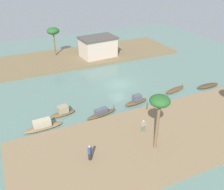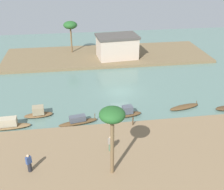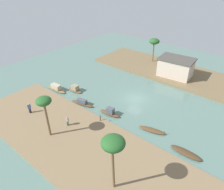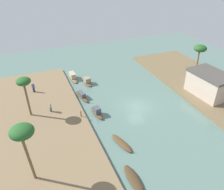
{
  "view_description": "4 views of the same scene",
  "coord_description": "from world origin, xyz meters",
  "px_view_note": "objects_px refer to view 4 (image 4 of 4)",
  "views": [
    {
      "loc": [
        -16.14,
        -32.66,
        17.89
      ],
      "look_at": [
        -3.06,
        -4.22,
        0.77
      ],
      "focal_mm": 39.91,
      "sensor_mm": 36.0,
      "label": 1
    },
    {
      "loc": [
        -6.12,
        -33.78,
        16.9
      ],
      "look_at": [
        -1.46,
        -2.03,
        0.55
      ],
      "focal_mm": 44.67,
      "sensor_mm": 36.0,
      "label": 2
    },
    {
      "loc": [
        17.4,
        -27.68,
        20.6
      ],
      "look_at": [
        -3.0,
        -3.03,
        1.07
      ],
      "focal_mm": 33.74,
      "sensor_mm": 36.0,
      "label": 3
    },
    {
      "loc": [
        26.67,
        -15.14,
        20.69
      ],
      "look_at": [
        -3.76,
        -2.82,
        0.75
      ],
      "focal_mm": 36.58,
      "sensor_mm": 36.0,
      "label": 4
    }
  ],
  "objects_px": {
    "sampan_midstream": "(73,77)",
    "palm_tree_left_near": "(24,83)",
    "sampan_open_hull": "(97,112)",
    "sampan_foreground": "(122,143)",
    "palm_tree_left_far": "(22,134)",
    "sampan_downstream_large": "(87,81)",
    "mooring_post": "(81,114)",
    "person_by_mooring": "(33,88)",
    "sampan_upstream_small": "(134,179)",
    "person_on_near_bank": "(50,108)",
    "palm_tree_right_tall": "(200,49)",
    "riverside_building": "(209,84)",
    "sampan_with_tall_canopy": "(82,96)"
  },
  "relations": [
    {
      "from": "sampan_midstream",
      "to": "palm_tree_right_tall",
      "type": "height_order",
      "value": "palm_tree_right_tall"
    },
    {
      "from": "person_on_near_bank",
      "to": "palm_tree_left_near",
      "type": "distance_m",
      "value": 5.51
    },
    {
      "from": "palm_tree_right_tall",
      "to": "person_on_near_bank",
      "type": "bearing_deg",
      "value": -84.23
    },
    {
      "from": "riverside_building",
      "to": "person_by_mooring",
      "type": "bearing_deg",
      "value": -118.73
    },
    {
      "from": "mooring_post",
      "to": "palm_tree_left_near",
      "type": "distance_m",
      "value": 9.02
    },
    {
      "from": "person_on_near_bank",
      "to": "riverside_building",
      "type": "bearing_deg",
      "value": 69.68
    },
    {
      "from": "palm_tree_left_near",
      "to": "mooring_post",
      "type": "bearing_deg",
      "value": 64.7
    },
    {
      "from": "sampan_downstream_large",
      "to": "sampan_midstream",
      "type": "distance_m",
      "value": 3.66
    },
    {
      "from": "sampan_upstream_small",
      "to": "person_on_near_bank",
      "type": "distance_m",
      "value": 16.92
    },
    {
      "from": "palm_tree_left_near",
      "to": "palm_tree_right_tall",
      "type": "xyz_separation_m",
      "value": [
        -2.74,
        32.7,
        -0.42
      ]
    },
    {
      "from": "palm_tree_left_near",
      "to": "sampan_midstream",
      "type": "bearing_deg",
      "value": 138.74
    },
    {
      "from": "mooring_post",
      "to": "palm_tree_left_far",
      "type": "distance_m",
      "value": 12.96
    },
    {
      "from": "sampan_with_tall_canopy",
      "to": "person_by_mooring",
      "type": "relative_size",
      "value": 2.59
    },
    {
      "from": "person_on_near_bank",
      "to": "sampan_with_tall_canopy",
      "type": "bearing_deg",
      "value": 106.9
    },
    {
      "from": "palm_tree_left_far",
      "to": "riverside_building",
      "type": "distance_m",
      "value": 30.54
    },
    {
      "from": "person_by_mooring",
      "to": "palm_tree_right_tall",
      "type": "distance_m",
      "value": 32.07
    },
    {
      "from": "person_on_near_bank",
      "to": "mooring_post",
      "type": "relative_size",
      "value": 1.63
    },
    {
      "from": "sampan_open_hull",
      "to": "sampan_downstream_large",
      "type": "distance_m",
      "value": 10.19
    },
    {
      "from": "sampan_foreground",
      "to": "mooring_post",
      "type": "relative_size",
      "value": 4.34
    },
    {
      "from": "mooring_post",
      "to": "person_by_mooring",
      "type": "bearing_deg",
      "value": -150.58
    },
    {
      "from": "sampan_upstream_small",
      "to": "palm_tree_right_tall",
      "type": "bearing_deg",
      "value": 128.36
    },
    {
      "from": "mooring_post",
      "to": "sampan_open_hull",
      "type": "bearing_deg",
      "value": 94.15
    },
    {
      "from": "sampan_upstream_small",
      "to": "person_by_mooring",
      "type": "distance_m",
      "value": 24.2
    },
    {
      "from": "sampan_downstream_large",
      "to": "mooring_post",
      "type": "distance_m",
      "value": 11.03
    },
    {
      "from": "sampan_foreground",
      "to": "person_on_near_bank",
      "type": "relative_size",
      "value": 2.67
    },
    {
      "from": "sampan_with_tall_canopy",
      "to": "sampan_open_hull",
      "type": "bearing_deg",
      "value": -2.96
    },
    {
      "from": "sampan_downstream_large",
      "to": "sampan_with_tall_canopy",
      "type": "bearing_deg",
      "value": -32.81
    },
    {
      "from": "sampan_with_tall_canopy",
      "to": "sampan_open_hull",
      "type": "distance_m",
      "value": 5.68
    },
    {
      "from": "palm_tree_right_tall",
      "to": "riverside_building",
      "type": "bearing_deg",
      "value": -27.13
    },
    {
      "from": "person_by_mooring",
      "to": "mooring_post",
      "type": "relative_size",
      "value": 1.81
    },
    {
      "from": "person_by_mooring",
      "to": "person_on_near_bank",
      "type": "bearing_deg",
      "value": 151.78
    },
    {
      "from": "mooring_post",
      "to": "palm_tree_right_tall",
      "type": "distance_m",
      "value": 26.9
    },
    {
      "from": "palm_tree_left_near",
      "to": "sampan_open_hull",
      "type": "bearing_deg",
      "value": 71.89
    },
    {
      "from": "palm_tree_left_far",
      "to": "riverside_building",
      "type": "xyz_separation_m",
      "value": [
        -6.92,
        29.44,
        -4.21
      ]
    },
    {
      "from": "sampan_downstream_large",
      "to": "palm_tree_left_near",
      "type": "bearing_deg",
      "value": -62.66
    },
    {
      "from": "sampan_downstream_large",
      "to": "riverside_building",
      "type": "relative_size",
      "value": 0.45
    },
    {
      "from": "sampan_open_hull",
      "to": "sampan_upstream_small",
      "type": "xyz_separation_m",
      "value": [
        12.92,
        -0.22,
        -0.25
      ]
    },
    {
      "from": "sampan_midstream",
      "to": "palm_tree_left_near",
      "type": "bearing_deg",
      "value": -43.85
    },
    {
      "from": "person_on_near_bank",
      "to": "palm_tree_right_tall",
      "type": "relative_size",
      "value": 0.27
    },
    {
      "from": "riverside_building",
      "to": "palm_tree_right_tall",
      "type": "bearing_deg",
      "value": 147.59
    },
    {
      "from": "palm_tree_left_near",
      "to": "riverside_building",
      "type": "relative_size",
      "value": 0.83
    },
    {
      "from": "sampan_midstream",
      "to": "mooring_post",
      "type": "xyz_separation_m",
      "value": [
        13.28,
        -1.94,
        0.43
      ]
    },
    {
      "from": "sampan_upstream_small",
      "to": "person_by_mooring",
      "type": "xyz_separation_m",
      "value": [
        -22.83,
        -7.98,
        1.0
      ]
    },
    {
      "from": "sampan_with_tall_canopy",
      "to": "person_on_near_bank",
      "type": "xyz_separation_m",
      "value": [
        2.83,
        -5.64,
        0.76
      ]
    },
    {
      "from": "sampan_foreground",
      "to": "sampan_midstream",
      "type": "xyz_separation_m",
      "value": [
        -20.44,
        -1.44,
        0.29
      ]
    },
    {
      "from": "mooring_post",
      "to": "palm_tree_left_far",
      "type": "height_order",
      "value": "palm_tree_left_far"
    },
    {
      "from": "sampan_foreground",
      "to": "palm_tree_left_far",
      "type": "relative_size",
      "value": 0.58
    },
    {
      "from": "person_on_near_bank",
      "to": "palm_tree_right_tall",
      "type": "height_order",
      "value": "palm_tree_right_tall"
    },
    {
      "from": "sampan_open_hull",
      "to": "palm_tree_right_tall",
      "type": "height_order",
      "value": "palm_tree_right_tall"
    },
    {
      "from": "sampan_foreground",
      "to": "mooring_post",
      "type": "height_order",
      "value": "mooring_post"
    }
  ]
}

